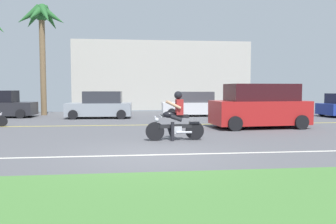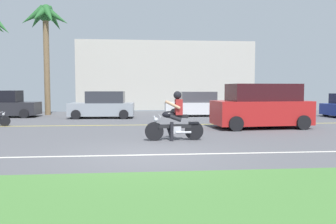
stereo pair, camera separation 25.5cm
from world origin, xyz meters
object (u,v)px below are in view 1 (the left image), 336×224
at_px(motorcyclist, 176,120).
at_px(suv_nearby, 260,107).
at_px(parked_car_2, 193,105).
at_px(palm_tree_1, 41,23).
at_px(parked_car_1, 100,106).
at_px(parked_car_3, 270,106).

xyz_separation_m(motorcyclist, suv_nearby, (4.38, 3.35, 0.25)).
xyz_separation_m(motorcyclist, parked_car_2, (2.55, 10.30, 0.02)).
bearing_deg(palm_tree_1, motorcyclist, -58.73).
bearing_deg(suv_nearby, motorcyclist, -142.57).
bearing_deg(palm_tree_1, suv_nearby, -36.95).
height_order(motorcyclist, palm_tree_1, palm_tree_1).
bearing_deg(parked_car_2, suv_nearby, -75.26).
xyz_separation_m(suv_nearby, parked_car_2, (-1.83, 6.95, -0.23)).
relative_size(suv_nearby, parked_car_1, 1.16).
distance_m(suv_nearby, parked_car_1, 9.85).
height_order(parked_car_3, palm_tree_1, palm_tree_1).
distance_m(suv_nearby, palm_tree_1, 15.68).
xyz_separation_m(motorcyclist, parked_car_1, (-3.38, 9.41, 0.04)).
bearing_deg(parked_car_3, palm_tree_1, 166.08).
bearing_deg(palm_tree_1, parked_car_3, -13.92).
height_order(parked_car_1, parked_car_2, parked_car_1).
bearing_deg(motorcyclist, palm_tree_1, 121.27).
bearing_deg(parked_car_2, parked_car_3, -20.04).
bearing_deg(parked_car_3, parked_car_1, 175.76).
xyz_separation_m(motorcyclist, parked_car_3, (7.13, 8.63, 0.02)).
distance_m(motorcyclist, parked_car_1, 10.00).
xyz_separation_m(suv_nearby, palm_tree_1, (-11.82, 8.89, 5.22)).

